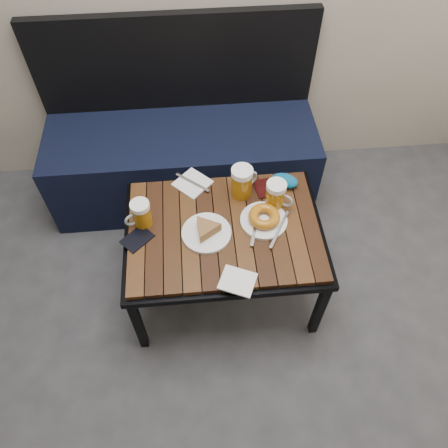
{
  "coord_description": "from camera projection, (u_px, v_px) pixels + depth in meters",
  "views": [
    {
      "loc": [
        0.05,
        0.02,
        1.94
      ],
      "look_at": [
        0.15,
        1.1,
        0.5
      ],
      "focal_mm": 35.0,
      "sensor_mm": 36.0,
      "label": 1
    }
  ],
  "objects": [
    {
      "name": "bench",
      "position": [
        183.0,
        155.0,
        2.37
      ],
      "size": [
        1.4,
        0.5,
        0.95
      ],
      "color": "black",
      "rests_on": "ground"
    },
    {
      "name": "cafe_table",
      "position": [
        224.0,
        234.0,
        1.86
      ],
      "size": [
        0.84,
        0.62,
        0.47
      ],
      "color": "black",
      "rests_on": "ground"
    },
    {
      "name": "beer_mug_left",
      "position": [
        141.0,
        214.0,
        1.79
      ],
      "size": [
        0.12,
        0.1,
        0.13
      ],
      "rotation": [
        0.0,
        0.0,
        3.57
      ],
      "color": "#9F640C",
      "rests_on": "cafe_table"
    },
    {
      "name": "beer_mug_centre",
      "position": [
        242.0,
        182.0,
        1.88
      ],
      "size": [
        0.14,
        0.12,
        0.15
      ],
      "rotation": [
        0.0,
        0.0,
        0.6
      ],
      "color": "#9F640C",
      "rests_on": "cafe_table"
    },
    {
      "name": "beer_mug_right",
      "position": [
        276.0,
        195.0,
        1.85
      ],
      "size": [
        0.13,
        0.11,
        0.14
      ],
      "rotation": [
        0.0,
        0.0,
        -0.53
      ],
      "color": "#9F640C",
      "rests_on": "cafe_table"
    },
    {
      "name": "plate_pie",
      "position": [
        206.0,
        231.0,
        1.79
      ],
      "size": [
        0.21,
        0.21,
        0.06
      ],
      "color": "white",
      "rests_on": "cafe_table"
    },
    {
      "name": "plate_bagel",
      "position": [
        264.0,
        218.0,
        1.83
      ],
      "size": [
        0.21,
        0.25,
        0.06
      ],
      "color": "white",
      "rests_on": "cafe_table"
    },
    {
      "name": "napkin_left",
      "position": [
        193.0,
        183.0,
        1.97
      ],
      "size": [
        0.19,
        0.19,
        0.01
      ],
      "rotation": [
        0.0,
        0.0,
        0.79
      ],
      "color": "white",
      "rests_on": "cafe_table"
    },
    {
      "name": "napkin_right",
      "position": [
        238.0,
        281.0,
        1.67
      ],
      "size": [
        0.16,
        0.15,
        0.01
      ],
      "rotation": [
        0.0,
        0.0,
        -0.42
      ],
      "color": "white",
      "rests_on": "cafe_table"
    },
    {
      "name": "passport_navy",
      "position": [
        137.0,
        239.0,
        1.79
      ],
      "size": [
        0.15,
        0.15,
        0.01
      ],
      "primitive_type": "cube",
      "rotation": [
        0.0,
        0.0,
        -0.82
      ],
      "color": "black",
      "rests_on": "cafe_table"
    },
    {
      "name": "passport_burgundy",
      "position": [
        264.0,
        188.0,
        1.96
      ],
      "size": [
        0.09,
        0.12,
        0.01
      ],
      "primitive_type": "cube",
      "rotation": [
        0.0,
        0.0,
        0.15
      ],
      "color": "black",
      "rests_on": "cafe_table"
    },
    {
      "name": "knit_pouch",
      "position": [
        285.0,
        181.0,
        1.95
      ],
      "size": [
        0.14,
        0.12,
        0.05
      ],
      "primitive_type": "ellipsoid",
      "rotation": [
        0.0,
        0.0,
        -0.41
      ],
      "color": "#05458D",
      "rests_on": "cafe_table"
    }
  ]
}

